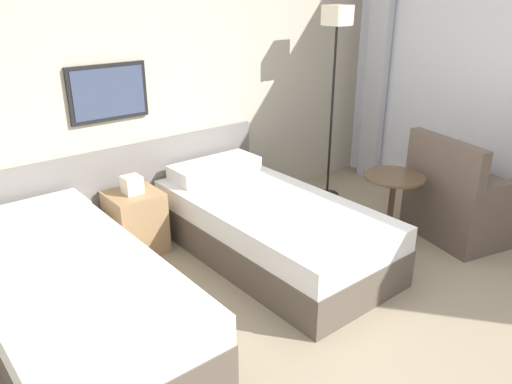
# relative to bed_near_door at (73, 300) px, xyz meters

# --- Properties ---
(ground_plane) EXTENTS (16.00, 16.00, 0.00)m
(ground_plane) POSITION_rel_bed_near_door_xyz_m (1.35, -1.27, -0.25)
(ground_plane) COLOR gray
(wall_headboard) EXTENTS (10.00, 0.10, 2.70)m
(wall_headboard) POSITION_rel_bed_near_door_xyz_m (1.32, 1.05, 1.05)
(wall_headboard) COLOR #B7AD99
(wall_headboard) RESTS_ON ground_plane
(bed_near_door) EXTENTS (1.00, 2.01, 0.61)m
(bed_near_door) POSITION_rel_bed_near_door_xyz_m (0.00, 0.00, 0.00)
(bed_near_door) COLOR brown
(bed_near_door) RESTS_ON ground_plane
(bed_near_window) EXTENTS (1.00, 2.01, 0.61)m
(bed_near_window) POSITION_rel_bed_near_door_xyz_m (1.60, 0.00, 0.00)
(bed_near_window) COLOR brown
(bed_near_window) RESTS_ON ground_plane
(nightstand) EXTENTS (0.41, 0.40, 0.66)m
(nightstand) POSITION_rel_bed_near_door_xyz_m (0.80, 0.75, 0.02)
(nightstand) COLOR #9E7A51
(nightstand) RESTS_ON ground_plane
(floor_lamp) EXTENTS (0.24, 0.24, 1.89)m
(floor_lamp) POSITION_rel_bed_near_door_xyz_m (2.90, 0.57, 1.28)
(floor_lamp) COLOR black
(floor_lamp) RESTS_ON ground_plane
(side_table) EXTENTS (0.51, 0.51, 0.60)m
(side_table) POSITION_rel_bed_near_door_xyz_m (2.58, -0.46, 0.17)
(side_table) COLOR brown
(side_table) RESTS_ON ground_plane
(armchair) EXTENTS (1.01, 0.98, 0.92)m
(armchair) POSITION_rel_bed_near_door_xyz_m (3.19, -0.81, 0.04)
(armchair) COLOR brown
(armchair) RESTS_ON ground_plane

